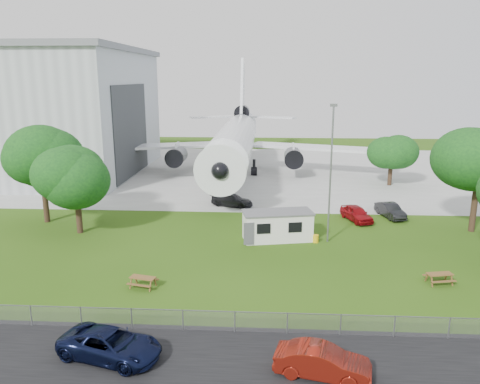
# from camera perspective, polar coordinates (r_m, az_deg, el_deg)

# --- Properties ---
(ground) EXTENTS (160.00, 160.00, 0.00)m
(ground) POSITION_cam_1_polar(r_m,az_deg,el_deg) (36.64, -1.17, -9.09)
(ground) COLOR #395D15
(asphalt_strip) EXTENTS (120.00, 8.00, 0.02)m
(asphalt_strip) POSITION_cam_1_polar(r_m,az_deg,el_deg) (25.23, -3.64, -20.60)
(asphalt_strip) COLOR black
(asphalt_strip) RESTS_ON ground
(concrete_apron) EXTENTS (120.00, 46.00, 0.03)m
(concrete_apron) POSITION_cam_1_polar(r_m,az_deg,el_deg) (73.10, 1.16, 2.58)
(concrete_apron) COLOR #B7B7B2
(concrete_apron) RESTS_ON ground
(hangar) EXTENTS (43.00, 31.00, 18.55)m
(hangar) POSITION_cam_1_polar(r_m,az_deg,el_deg) (80.80, -27.24, 8.87)
(hangar) COLOR #B2B7BC
(hangar) RESTS_ON ground
(airliner) EXTENTS (46.36, 47.73, 17.69)m
(airliner) POSITION_cam_1_polar(r_m,az_deg,el_deg) (70.24, -0.52, 6.46)
(airliner) COLOR white
(airliner) RESTS_ON ground
(site_cabin) EXTENTS (6.96, 3.88, 2.62)m
(site_cabin) POSITION_cam_1_polar(r_m,az_deg,el_deg) (42.19, 4.60, -4.10)
(site_cabin) COLOR silver
(site_cabin) RESTS_ON ground
(picnic_west) EXTENTS (2.10, 1.87, 0.76)m
(picnic_west) POSITION_cam_1_polar(r_m,az_deg,el_deg) (34.00, -11.71, -11.29)
(picnic_west) COLOR brown
(picnic_west) RESTS_ON ground
(picnic_east) EXTENTS (2.06, 1.82, 0.76)m
(picnic_east) POSITION_cam_1_polar(r_m,az_deg,el_deg) (36.71, 23.06, -10.21)
(picnic_east) COLOR brown
(picnic_east) RESTS_ON ground
(fence) EXTENTS (58.00, 0.04, 1.30)m
(fence) POSITION_cam_1_polar(r_m,az_deg,el_deg) (28.17, -2.75, -16.61)
(fence) COLOR gray
(fence) RESTS_ON ground
(lamp_mast) EXTENTS (0.16, 0.16, 12.00)m
(lamp_mast) POSITION_cam_1_polar(r_m,az_deg,el_deg) (41.06, 10.97, 1.96)
(lamp_mast) COLOR slate
(lamp_mast) RESTS_ON ground
(tree_west_big) EXTENTS (7.76, 7.76, 10.42)m
(tree_west_big) POSITION_cam_1_polar(r_m,az_deg,el_deg) (49.99, -23.09, 3.81)
(tree_west_big) COLOR #382619
(tree_west_big) RESTS_ON ground
(tree_west_small) EXTENTS (7.25, 7.25, 9.03)m
(tree_west_small) POSITION_cam_1_polar(r_m,az_deg,el_deg) (45.45, -19.41, 1.77)
(tree_west_small) COLOR #382619
(tree_west_small) RESTS_ON ground
(tree_east_back) EXTENTS (7.46, 7.46, 10.57)m
(tree_east_back) POSITION_cam_1_polar(r_m,az_deg,el_deg) (48.34, 27.20, 3.44)
(tree_east_back) COLOR #382619
(tree_east_back) RESTS_ON ground
(tree_far_apron) EXTENTS (5.99, 5.99, 7.41)m
(tree_far_apron) POSITION_cam_1_polar(r_m,az_deg,el_deg) (65.86, 18.00, 4.53)
(tree_far_apron) COLOR #382619
(tree_far_apron) RESTS_ON ground
(car_centre_sedan) EXTENTS (4.92, 2.61, 1.54)m
(car_centre_sedan) POSITION_cam_1_polar(r_m,az_deg,el_deg) (24.54, 10.02, -19.75)
(car_centre_sedan) COLOR maroon
(car_centre_sedan) RESTS_ON ground
(car_west_estate) EXTENTS (5.91, 3.88, 1.51)m
(car_west_estate) POSITION_cam_1_polar(r_m,az_deg,el_deg) (26.40, -15.52, -17.50)
(car_west_estate) COLOR black
(car_west_estate) RESTS_ON ground
(car_ne_hatch) EXTENTS (3.17, 4.83, 1.53)m
(car_ne_hatch) POSITION_cam_1_polar(r_m,az_deg,el_deg) (49.08, 14.01, -2.57)
(car_ne_hatch) COLOR maroon
(car_ne_hatch) RESTS_ON ground
(car_ne_sedan) EXTENTS (2.56, 4.65, 1.45)m
(car_ne_sedan) POSITION_cam_1_polar(r_m,az_deg,el_deg) (51.28, 17.85, -2.17)
(car_ne_sedan) COLOR black
(car_ne_sedan) RESTS_ON ground
(car_apron_van) EXTENTS (5.18, 3.39, 1.40)m
(car_apron_van) POSITION_cam_1_polar(r_m,az_deg,el_deg) (53.02, -0.98, -1.01)
(car_apron_van) COLOR black
(car_apron_van) RESTS_ON ground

